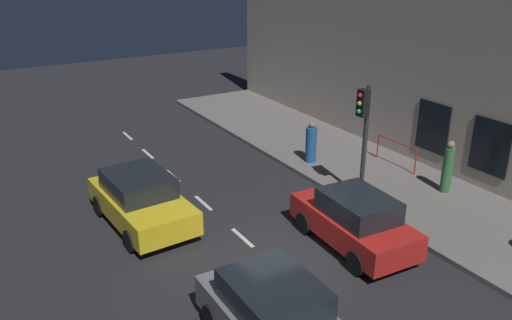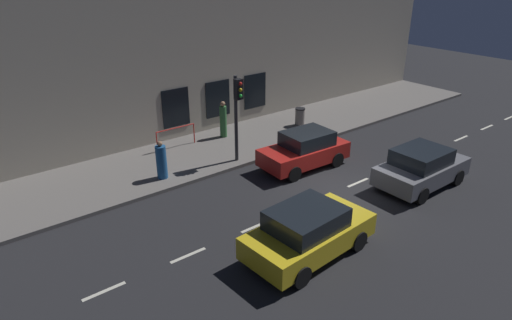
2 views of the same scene
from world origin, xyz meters
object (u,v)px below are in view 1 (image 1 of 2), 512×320
Objects in this scene: traffic_light at (364,124)px; parked_car_2 at (141,199)px; pedestrian_0 at (448,168)px; parked_car_0 at (276,318)px; parked_car_1 at (354,220)px; pedestrian_1 at (311,144)px.

parked_car_2 is at bearing 161.40° from traffic_light.
traffic_light is 3.45m from pedestrian_0.
parked_car_0 is 6.61m from parked_car_2.
parked_car_1 is 4.86m from pedestrian_0.
parked_car_0 is 4.70m from parked_car_1.
traffic_light is 7.71m from parked_car_0.
parked_car_0 and parked_car_1 have the same top height.
parked_car_0 is at bearing 114.56° from pedestrian_0.
pedestrian_0 is at bearing -110.36° from pedestrian_1.
pedestrian_0 is at bearing 13.37° from parked_car_1.
parked_car_0 is 10.16m from pedestrian_1.
parked_car_1 is at bearing 105.15° from pedestrian_0.
pedestrian_1 reaches higher than parked_car_1.
traffic_light reaches higher than parked_car_2.
parked_car_2 is at bearing 142.15° from pedestrian_1.
parked_car_0 is at bearing -144.13° from traffic_light.
parked_car_1 is (-1.98, -2.04, -1.88)m from traffic_light.
traffic_light is at bearing 48.66° from parked_car_1.
parked_car_1 is at bearing -162.00° from pedestrian_1.
parked_car_2 is at bearing 139.90° from parked_car_1.
parked_car_1 is 5.96m from pedestrian_1.
traffic_light is 3.41m from parked_car_1.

